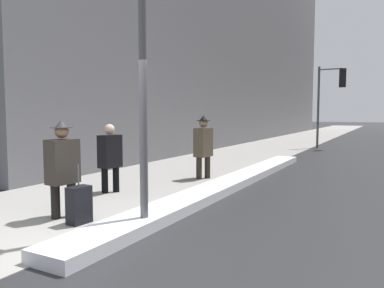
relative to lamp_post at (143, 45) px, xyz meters
The scene contains 9 objects.
ground_plane 2.96m from the lamp_post, 105.81° to the right, with size 160.00×160.00×0.00m, color #232326.
sidewalk_slab 14.31m from the lamp_post, 99.51° to the left, with size 4.00×80.00×0.01m.
snow_bank_curb 4.49m from the lamp_post, 91.81° to the left, with size 0.69×10.81×0.18m.
lamp_post is the anchor object (origin of this frame).
traffic_light_near 15.00m from the lamp_post, 87.71° to the left, with size 1.31×0.32×4.05m.
pedestrian_nearside 2.37m from the lamp_post, behind, with size 0.35×0.52×1.64m.
pedestrian_trailing 3.35m from the lamp_post, 140.67° to the left, with size 0.32×0.51×1.50m.
pedestrian_in_fedora 4.78m from the lamp_post, 104.96° to the left, with size 0.36×0.54×1.69m.
rolling_suitcase 2.64m from the lamp_post, 165.53° to the right, with size 0.25×0.38×0.95m.
Camera 1 is at (3.54, -3.36, 1.73)m, focal length 35.00 mm.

